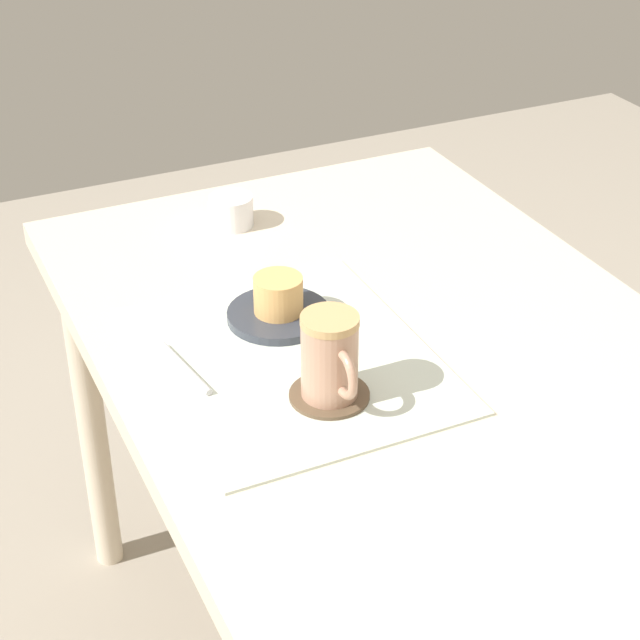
% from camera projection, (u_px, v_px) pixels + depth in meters
% --- Properties ---
extents(dining_table, '(1.12, 0.75, 0.70)m').
position_uv_depth(dining_table, '(392.00, 391.00, 1.46)').
color(dining_table, beige).
rests_on(dining_table, ground_plane).
extents(placemat, '(0.42, 0.34, 0.00)m').
position_uv_depth(placemat, '(292.00, 358.00, 1.38)').
color(placemat, silver).
rests_on(placemat, dining_table).
extents(pastry_plate, '(0.14, 0.14, 0.01)m').
position_uv_depth(pastry_plate, '(279.00, 315.00, 1.46)').
color(pastry_plate, '#333842').
rests_on(pastry_plate, placemat).
extents(pastry, '(0.07, 0.07, 0.05)m').
position_uv_depth(pastry, '(278.00, 295.00, 1.44)').
color(pastry, '#E0A860').
rests_on(pastry, pastry_plate).
extents(coffee_coaster, '(0.10, 0.10, 0.00)m').
position_uv_depth(coffee_coaster, '(329.00, 395.00, 1.30)').
color(coffee_coaster, brown).
rests_on(coffee_coaster, placemat).
extents(coffee_mug, '(0.10, 0.07, 0.11)m').
position_uv_depth(coffee_mug, '(331.00, 357.00, 1.27)').
color(coffee_mug, tan).
rests_on(coffee_mug, coffee_coaster).
extents(teaspoon, '(0.13, 0.03, 0.01)m').
position_uv_depth(teaspoon, '(185.00, 368.00, 1.35)').
color(teaspoon, silver).
rests_on(teaspoon, placemat).
extents(sugar_bowl, '(0.07, 0.07, 0.05)m').
position_uv_depth(sugar_bowl, '(231.00, 211.00, 1.70)').
color(sugar_bowl, white).
rests_on(sugar_bowl, dining_table).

